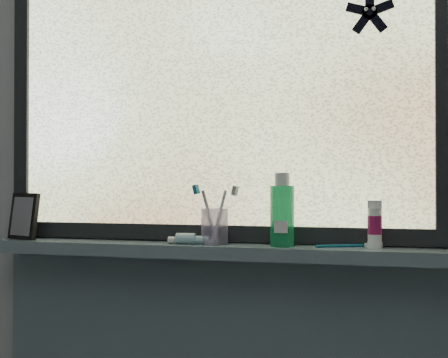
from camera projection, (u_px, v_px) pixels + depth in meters
wall_back at (240, 170)px, 1.61m from camera, size 3.00×0.01×2.50m
windowsill at (236, 251)px, 1.53m from camera, size 1.62×0.14×0.04m
window_pane at (239, 82)px, 1.59m from camera, size 1.50×0.01×1.00m
frame_bottom at (239, 233)px, 1.58m from camera, size 1.60×0.03×0.05m
frame_left at (23, 92)px, 1.76m from camera, size 0.05×0.03×1.10m
frame_mullion at (441, 73)px, 1.45m from camera, size 0.03×0.03×1.00m
starfish_sticker at (370, 12)px, 1.49m from camera, size 0.15×0.02×0.15m
vanity_mirror at (24, 216)px, 1.68m from camera, size 0.14×0.10×0.16m
toothpaste_tube at (192, 239)px, 1.54m from camera, size 0.19×0.05×0.03m
toothbrush_cup at (215, 226)px, 1.55m from camera, size 0.10×0.10×0.11m
toothbrush_lying at (340, 245)px, 1.47m from camera, size 0.18×0.09×0.01m
mouthwash_bottle at (282, 210)px, 1.49m from camera, size 0.08×0.08×0.18m
cream_tube at (375, 223)px, 1.45m from camera, size 0.04×0.04×0.10m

